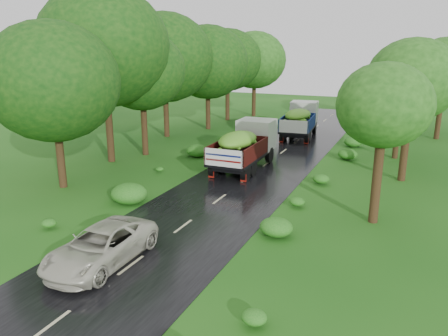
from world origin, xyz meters
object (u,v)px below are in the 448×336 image
Objects in this scene: car at (101,246)px; utility_pole at (384,93)px; truck_near at (246,143)px; truck_far at (300,118)px.

utility_pole is at bearing 74.18° from car.
car is (-0.09, -14.79, -0.95)m from truck_near.
truck_near is 11.75m from truck_far.
truck_near is 1.41× the size of car.
truck_near is 0.89× the size of utility_pole.
car is at bearing -97.16° from truck_far.
truck_near is at bearing -98.85° from truck_far.
car is at bearing -95.73° from utility_pole.
car is 0.63× the size of utility_pole.
utility_pole is at bearing 4.08° from truck_far.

